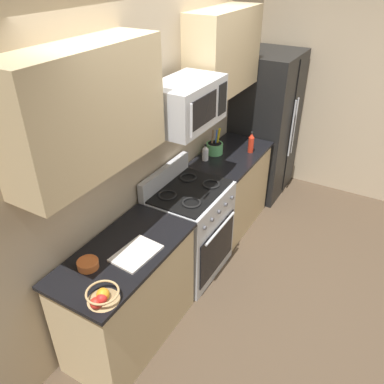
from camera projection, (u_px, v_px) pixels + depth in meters
ground_plane at (252, 291)px, 3.75m from camera, size 16.00×16.00×0.00m
wall_back at (154, 144)px, 3.51m from camera, size 8.00×0.10×2.60m
counter_left at (128, 296)px, 3.09m from camera, size 1.15×0.59×0.91m
range_oven at (190, 230)px, 3.79m from camera, size 0.76×0.64×1.09m
counter_right at (230, 189)px, 4.47m from camera, size 1.03×0.59×0.91m
refrigerator at (265, 126)px, 4.94m from camera, size 0.85×0.71×1.80m
wall_right at (335, 92)px, 4.83m from camera, size 0.10×8.00×2.60m
microwave at (186, 103)px, 3.14m from camera, size 0.70×0.44×0.37m
upper_cabinets_left at (87, 111)px, 2.36m from camera, size 1.14×0.34×0.77m
upper_cabinets_right at (224, 52)px, 3.75m from camera, size 1.02×0.34×0.77m
utensil_crock at (215, 148)px, 4.20m from camera, size 0.18×0.18×0.30m
fruit_basket at (103, 296)px, 2.43m from camera, size 0.21×0.21×0.11m
apple_loose at (96, 303)px, 2.38m from camera, size 0.08×0.08×0.08m
cutting_board at (136, 253)px, 2.82m from camera, size 0.37×0.27×0.02m
bottle_vinegar at (205, 153)px, 4.06m from camera, size 0.07×0.07×0.18m
bottle_hot_sauce at (251, 143)px, 4.21m from camera, size 0.06×0.06×0.23m
prep_bowl at (88, 264)px, 2.69m from camera, size 0.15×0.15×0.06m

